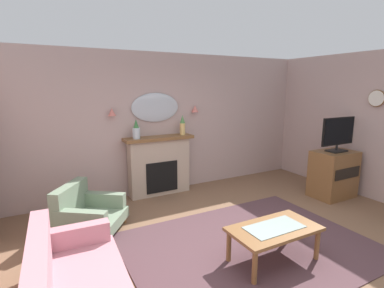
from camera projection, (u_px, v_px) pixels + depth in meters
The scene contains 15 objects.
floor at pixel (260, 257), 3.75m from camera, with size 7.26×6.57×0.10m, color brown.
wall_back at pixel (170, 123), 5.93m from camera, with size 7.26×0.10×2.76m, color #B29993.
patterned_rug at pixel (250, 246), 3.91m from camera, with size 3.20×2.40×0.01m, color #4C3338.
fireplace at pixel (159, 166), 5.74m from camera, with size 1.36×0.36×1.16m.
mantel_vase_left at pixel (136, 130), 5.36m from camera, with size 0.14×0.14×0.36m.
mantel_vase_centre at pixel (182, 125), 5.79m from camera, with size 0.11×0.11×0.40m.
wall_mirror at pixel (155, 107), 5.64m from camera, with size 0.96×0.06×0.56m, color #B2BCC6.
wall_sconce_left at pixel (112, 112), 5.21m from camera, with size 0.14×0.14×0.14m, color #D17066.
wall_sconce_right at pixel (195, 109), 6.00m from camera, with size 0.14×0.14×0.14m, color #D17066.
wall_clock at pixel (377, 98), 5.26m from camera, with size 0.04×0.31×0.31m.
coffee_table at pixel (274, 232), 3.52m from camera, with size 1.10×0.60×0.45m.
floral_couch at pixel (70, 285), 2.67m from camera, with size 0.93×1.75×0.76m.
armchair_by_coffee_table at pixel (87, 212), 4.26m from camera, with size 1.13×1.13×0.71m.
tv_cabinet at pixel (333, 174), 5.62m from camera, with size 0.80×0.57×0.90m.
tv_flatscreen at pixel (338, 133), 5.44m from camera, with size 0.84×0.24×0.65m.
Camera 1 is at (-2.36, -2.59, 2.11)m, focal length 27.24 mm.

